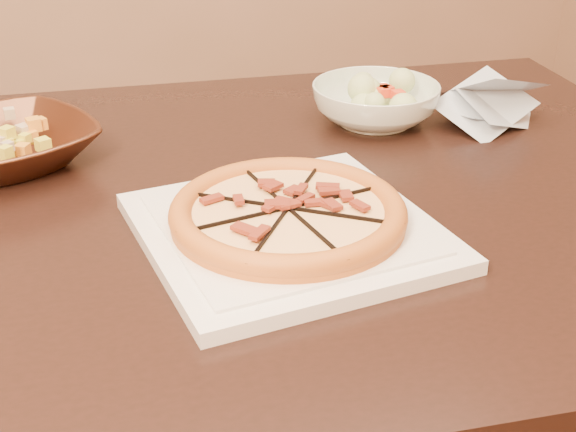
{
  "coord_description": "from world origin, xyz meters",
  "views": [
    {
      "loc": [
        -0.33,
        -0.92,
        1.21
      ],
      "look_at": [
        -0.05,
        -0.13,
        0.78
      ],
      "focal_mm": 50.0,
      "sensor_mm": 36.0,
      "label": 1
    }
  ],
  "objects_px": {
    "plate": "(288,231)",
    "pizza": "(288,213)",
    "salad_bowl": "(375,104)",
    "bronze_bowl": "(7,146)",
    "dining_table": "(185,259)"
  },
  "relations": [
    {
      "from": "dining_table",
      "to": "bronze_bowl",
      "type": "distance_m",
      "value": 0.3
    },
    {
      "from": "plate",
      "to": "pizza",
      "type": "bearing_deg",
      "value": 173.67
    },
    {
      "from": "pizza",
      "to": "dining_table",
      "type": "bearing_deg",
      "value": 122.7
    },
    {
      "from": "plate",
      "to": "pizza",
      "type": "relative_size",
      "value": 1.27
    },
    {
      "from": "dining_table",
      "to": "pizza",
      "type": "distance_m",
      "value": 0.22
    },
    {
      "from": "bronze_bowl",
      "to": "dining_table",
      "type": "bearing_deg",
      "value": -42.62
    },
    {
      "from": "dining_table",
      "to": "bronze_bowl",
      "type": "relative_size",
      "value": 6.78
    },
    {
      "from": "pizza",
      "to": "bronze_bowl",
      "type": "relative_size",
      "value": 1.17
    },
    {
      "from": "salad_bowl",
      "to": "dining_table",
      "type": "bearing_deg",
      "value": -154.92
    },
    {
      "from": "pizza",
      "to": "salad_bowl",
      "type": "height_order",
      "value": "salad_bowl"
    },
    {
      "from": "pizza",
      "to": "salad_bowl",
      "type": "relative_size",
      "value": 1.37
    },
    {
      "from": "pizza",
      "to": "salad_bowl",
      "type": "xyz_separation_m",
      "value": [
        0.26,
        0.32,
        -0.0
      ]
    },
    {
      "from": "pizza",
      "to": "salad_bowl",
      "type": "distance_m",
      "value": 0.41
    },
    {
      "from": "bronze_bowl",
      "to": "salad_bowl",
      "type": "xyz_separation_m",
      "value": [
        0.56,
        -0.02,
        0.0
      ]
    },
    {
      "from": "plate",
      "to": "bronze_bowl",
      "type": "distance_m",
      "value": 0.45
    }
  ]
}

